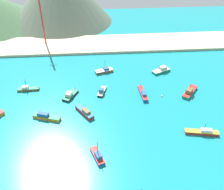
# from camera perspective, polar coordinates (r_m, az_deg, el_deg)

# --- Properties ---
(ground) EXTENTS (260.00, 280.00, 0.50)m
(ground) POSITION_cam_1_polar(r_m,az_deg,el_deg) (83.04, -9.08, -12.56)
(ground) COLOR teal
(fishing_boat_0) EXTENTS (8.82, 5.27, 6.13)m
(fishing_boat_0) POSITION_cam_1_polar(r_m,az_deg,el_deg) (119.02, -1.73, 5.50)
(fishing_boat_0) COLOR brown
(fishing_boat_0) RESTS_ON ground
(fishing_boat_1) EXTENTS (4.67, 7.74, 6.98)m
(fishing_boat_1) POSITION_cam_1_polar(r_m,az_deg,el_deg) (79.76, -3.25, -13.43)
(fishing_boat_1) COLOR #1E5BA8
(fishing_boat_1) RESTS_ON ground
(fishing_boat_2) EXTENTS (6.53, 8.79, 2.39)m
(fishing_boat_2) POSITION_cam_1_polar(r_m,az_deg,el_deg) (104.30, -9.39, 0.02)
(fishing_boat_2) COLOR #232328
(fishing_boat_2) RESTS_ON ground
(fishing_boat_3) EXTENTS (10.52, 5.34, 2.37)m
(fishing_boat_3) POSITION_cam_1_polar(r_m,az_deg,el_deg) (95.42, -14.61, -4.73)
(fishing_boat_3) COLOR orange
(fishing_boat_3) RESTS_ON ground
(fishing_boat_6) EXTENTS (9.12, 6.34, 2.60)m
(fishing_boat_6) POSITION_cam_1_polar(r_m,az_deg,el_deg) (121.26, 11.04, 5.49)
(fishing_boat_6) COLOR #198466
(fishing_boat_6) RESTS_ON ground
(fishing_boat_7) EXTENTS (4.29, 7.49, 2.50)m
(fishing_boat_7) POSITION_cam_1_polar(r_m,az_deg,el_deg) (105.10, -2.33, 0.85)
(fishing_boat_7) COLOR #232328
(fishing_boat_7) RESTS_ON ground
(fishing_boat_8) EXTENTS (9.11, 2.70, 5.31)m
(fishing_boat_8) POSITION_cam_1_polar(r_m,az_deg,el_deg) (112.40, -18.36, 1.35)
(fishing_boat_8) COLOR brown
(fishing_boat_8) RESTS_ON ground
(fishing_boat_9) EXTENTS (2.72, 10.32, 2.58)m
(fishing_boat_9) POSITION_cam_1_polar(r_m,az_deg,el_deg) (104.40, 6.95, 0.31)
(fishing_boat_9) COLOR #1E5BA8
(fishing_boat_9) RESTS_ON ground
(fishing_boat_10) EXTENTS (8.64, 9.84, 5.18)m
(fishing_boat_10) POSITION_cam_1_polar(r_m,az_deg,el_deg) (109.38, 17.00, 0.72)
(fishing_boat_10) COLOR #198466
(fishing_boat_10) RESTS_ON ground
(fishing_boat_11) EXTENTS (7.26, 9.07, 2.35)m
(fishing_boat_11) POSITION_cam_1_polar(r_m,az_deg,el_deg) (94.95, -6.14, -3.76)
(fishing_boat_11) COLOR red
(fishing_boat_11) RESTS_ON ground
(fishing_boat_13) EXTENTS (11.38, 3.99, 4.87)m
(fishing_boat_13) POSITION_cam_1_polar(r_m,az_deg,el_deg) (91.97, 19.59, -7.82)
(fishing_boat_13) COLOR red
(fishing_boat_13) RESTS_ON ground
(buoy_0) EXTENTS (0.95, 0.95, 0.95)m
(buoy_0) POSITION_cam_1_polar(r_m,az_deg,el_deg) (105.26, 11.09, -0.26)
(buoy_0) COLOR silver
(buoy_0) RESTS_ON ground
(beach_strip) EXTENTS (247.00, 22.67, 1.20)m
(beach_strip) POSITION_cam_1_polar(r_m,az_deg,el_deg) (145.36, -7.53, 11.12)
(beach_strip) COLOR #C6B793
(beach_strip) RESTS_ON ground
(radio_tower) EXTENTS (3.70, 2.96, 36.96)m
(radio_tower) POSITION_cam_1_polar(r_m,az_deg,el_deg) (141.98, -15.67, 17.46)
(radio_tower) COLOR #B7332D
(radio_tower) RESTS_ON ground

